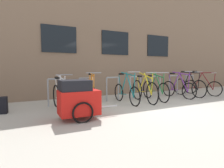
{
  "coord_description": "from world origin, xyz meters",
  "views": [
    {
      "loc": [
        -3.92,
        -4.02,
        1.2
      ],
      "look_at": [
        -0.99,
        1.6,
        0.64
      ],
      "focal_mm": 29.79,
      "sensor_mm": 36.0,
      "label": 1
    }
  ],
  "objects_px": {
    "bicycle_maroon": "(202,86)",
    "bicycle_green": "(155,90)",
    "bicycle_white": "(60,97)",
    "backpack": "(1,105)",
    "bicycle_yellow": "(144,90)",
    "bicycle_orange": "(92,94)",
    "bicycle_teal": "(126,92)",
    "bicycle_purple": "(178,88)",
    "bike_trailer": "(78,99)",
    "bicycle_black": "(189,87)"
  },
  "relations": [
    {
      "from": "bicycle_orange",
      "to": "bicycle_green",
      "type": "bearing_deg",
      "value": -2.05
    },
    {
      "from": "bicycle_green",
      "to": "bicycle_orange",
      "type": "bearing_deg",
      "value": 177.95
    },
    {
      "from": "backpack",
      "to": "bicycle_purple",
      "type": "bearing_deg",
      "value": 8.13
    },
    {
      "from": "bicycle_yellow",
      "to": "bicycle_maroon",
      "type": "height_order",
      "value": "bicycle_maroon"
    },
    {
      "from": "bike_trailer",
      "to": "backpack",
      "type": "relative_size",
      "value": 3.32
    },
    {
      "from": "bicycle_orange",
      "to": "bicycle_white",
      "type": "bearing_deg",
      "value": -172.18
    },
    {
      "from": "bicycle_yellow",
      "to": "bicycle_green",
      "type": "xyz_separation_m",
      "value": [
        0.59,
        0.12,
        -0.02
      ]
    },
    {
      "from": "bicycle_purple",
      "to": "backpack",
      "type": "relative_size",
      "value": 3.75
    },
    {
      "from": "bicycle_maroon",
      "to": "bicycle_white",
      "type": "height_order",
      "value": "bicycle_maroon"
    },
    {
      "from": "bicycle_orange",
      "to": "bicycle_black",
      "type": "bearing_deg",
      "value": -0.07
    },
    {
      "from": "bicycle_maroon",
      "to": "backpack",
      "type": "distance_m",
      "value": 7.7
    },
    {
      "from": "bicycle_orange",
      "to": "bicycle_white",
      "type": "distance_m",
      "value": 1.02
    },
    {
      "from": "bicycle_orange",
      "to": "backpack",
      "type": "height_order",
      "value": "bicycle_orange"
    },
    {
      "from": "bicycle_orange",
      "to": "bike_trailer",
      "type": "bearing_deg",
      "value": -123.08
    },
    {
      "from": "bicycle_yellow",
      "to": "bicycle_purple",
      "type": "distance_m",
      "value": 1.79
    },
    {
      "from": "bicycle_black",
      "to": "bicycle_white",
      "type": "bearing_deg",
      "value": -178.59
    },
    {
      "from": "backpack",
      "to": "bike_trailer",
      "type": "bearing_deg",
      "value": -31.4
    },
    {
      "from": "bicycle_yellow",
      "to": "backpack",
      "type": "distance_m",
      "value": 4.38
    },
    {
      "from": "bicycle_yellow",
      "to": "bicycle_maroon",
      "type": "distance_m",
      "value": 3.34
    },
    {
      "from": "bicycle_orange",
      "to": "bicycle_black",
      "type": "xyz_separation_m",
      "value": [
        4.4,
        -0.01,
        0.03
      ]
    },
    {
      "from": "bicycle_purple",
      "to": "bicycle_white",
      "type": "bearing_deg",
      "value": -179.39
    },
    {
      "from": "bicycle_teal",
      "to": "bicycle_orange",
      "type": "bearing_deg",
      "value": 173.73
    },
    {
      "from": "bicycle_orange",
      "to": "bicycle_maroon",
      "type": "height_order",
      "value": "bicycle_orange"
    },
    {
      "from": "bicycle_black",
      "to": "bike_trailer",
      "type": "height_order",
      "value": "bicycle_black"
    },
    {
      "from": "bicycle_green",
      "to": "bike_trailer",
      "type": "xyz_separation_m",
      "value": [
        -3.33,
        -1.22,
        0.1
      ]
    },
    {
      "from": "bicycle_orange",
      "to": "bicycle_teal",
      "type": "bearing_deg",
      "value": -6.27
    },
    {
      "from": "bicycle_yellow",
      "to": "bicycle_black",
      "type": "xyz_separation_m",
      "value": [
        2.51,
        0.2,
        -0.0
      ]
    },
    {
      "from": "bicycle_maroon",
      "to": "bicycle_green",
      "type": "xyz_separation_m",
      "value": [
        -2.75,
        -0.09,
        0.01
      ]
    },
    {
      "from": "bicycle_black",
      "to": "bicycle_white",
      "type": "relative_size",
      "value": 1.03
    },
    {
      "from": "bicycle_orange",
      "to": "bicycle_green",
      "type": "height_order",
      "value": "bicycle_orange"
    },
    {
      "from": "bicycle_yellow",
      "to": "bicycle_maroon",
      "type": "xyz_separation_m",
      "value": [
        3.33,
        0.21,
        -0.03
      ]
    },
    {
      "from": "bicycle_white",
      "to": "bike_trailer",
      "type": "bearing_deg",
      "value": -82.39
    },
    {
      "from": "bicycle_orange",
      "to": "bicycle_maroon",
      "type": "xyz_separation_m",
      "value": [
        5.23,
        0.0,
        0.0
      ]
    },
    {
      "from": "bicycle_purple",
      "to": "bicycle_black",
      "type": "bearing_deg",
      "value": 6.64
    },
    {
      "from": "bicycle_maroon",
      "to": "bicycle_white",
      "type": "xyz_separation_m",
      "value": [
        -6.23,
        -0.14,
        0.01
      ]
    },
    {
      "from": "bicycle_maroon",
      "to": "bike_trailer",
      "type": "height_order",
      "value": "bicycle_maroon"
    },
    {
      "from": "bicycle_black",
      "to": "bicycle_teal",
      "type": "distance_m",
      "value": 3.21
    },
    {
      "from": "bicycle_white",
      "to": "bicycle_green",
      "type": "bearing_deg",
      "value": 0.82
    },
    {
      "from": "bicycle_orange",
      "to": "bicycle_black",
      "type": "relative_size",
      "value": 0.91
    },
    {
      "from": "bicycle_yellow",
      "to": "bicycle_white",
      "type": "distance_m",
      "value": 2.9
    },
    {
      "from": "backpack",
      "to": "bicycle_maroon",
      "type": "bearing_deg",
      "value": 9.21
    },
    {
      "from": "bicycle_maroon",
      "to": "bicycle_black",
      "type": "distance_m",
      "value": 0.83
    },
    {
      "from": "bicycle_yellow",
      "to": "bicycle_green",
      "type": "height_order",
      "value": "bicycle_yellow"
    },
    {
      "from": "bicycle_maroon",
      "to": "bicycle_green",
      "type": "bearing_deg",
      "value": -178.13
    },
    {
      "from": "bicycle_teal",
      "to": "bicycle_green",
      "type": "height_order",
      "value": "bicycle_teal"
    },
    {
      "from": "bicycle_white",
      "to": "bike_trailer",
      "type": "relative_size",
      "value": 1.17
    },
    {
      "from": "bicycle_black",
      "to": "bicycle_teal",
      "type": "relative_size",
      "value": 1.02
    },
    {
      "from": "bicycle_yellow",
      "to": "bicycle_orange",
      "type": "xyz_separation_m",
      "value": [
        -1.89,
        0.2,
        -0.03
      ]
    },
    {
      "from": "bicycle_white",
      "to": "backpack",
      "type": "relative_size",
      "value": 3.87
    },
    {
      "from": "bicycle_white",
      "to": "bike_trailer",
      "type": "xyz_separation_m",
      "value": [
        0.16,
        -1.17,
        0.1
      ]
    }
  ]
}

